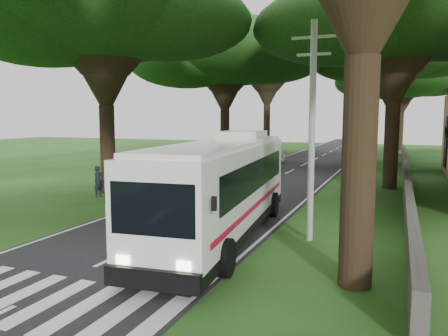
% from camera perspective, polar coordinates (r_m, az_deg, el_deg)
% --- Properties ---
extents(ground, '(140.00, 140.00, 0.00)m').
position_cam_1_polar(ground, '(13.84, -17.88, -12.95)').
color(ground, '#203F12').
rests_on(ground, ground).
extents(road, '(8.00, 120.00, 0.04)m').
position_cam_1_polar(road, '(36.26, 8.22, -0.67)').
color(road, black).
rests_on(road, ground).
extents(crosswalk, '(8.00, 3.00, 0.01)m').
position_cam_1_polar(crosswalk, '(12.48, -23.96, -15.41)').
color(crosswalk, silver).
rests_on(crosswalk, ground).
extents(property_wall, '(0.35, 50.00, 1.20)m').
position_cam_1_polar(property_wall, '(34.19, 22.63, -0.55)').
color(property_wall, '#383533').
rests_on(property_wall, ground).
extents(pole_near, '(1.60, 0.24, 8.00)m').
position_cam_1_polar(pole_near, '(16.24, 11.41, 5.14)').
color(pole_near, gray).
rests_on(pole_near, ground).
extents(pole_mid, '(1.60, 0.24, 8.00)m').
position_cam_1_polar(pole_mid, '(36.08, 17.27, 5.71)').
color(pole_mid, gray).
rests_on(pole_mid, ground).
extents(pole_far, '(1.60, 0.24, 8.00)m').
position_cam_1_polar(pole_far, '(56.04, 18.96, 5.87)').
color(pole_far, gray).
rests_on(pole_far, ground).
extents(tree_l_mida, '(14.10, 14.10, 13.73)m').
position_cam_1_polar(tree_l_mida, '(28.11, -15.46, 18.85)').
color(tree_l_mida, black).
rests_on(tree_l_mida, ground).
extents(tree_l_midb, '(15.67, 15.67, 14.14)m').
position_cam_1_polar(tree_l_midb, '(43.47, 0.12, 14.79)').
color(tree_l_midb, black).
rests_on(tree_l_midb, ground).
extents(tree_l_far, '(13.45, 13.45, 15.72)m').
position_cam_1_polar(tree_l_far, '(60.93, 5.70, 14.24)').
color(tree_l_far, black).
rests_on(tree_l_far, ground).
extents(tree_r_mida, '(15.43, 15.43, 14.42)m').
position_cam_1_polar(tree_r_mida, '(30.66, 21.66, 18.40)').
color(tree_r_mida, black).
rests_on(tree_r_mida, ground).
extents(tree_r_midb, '(14.28, 14.28, 14.36)m').
position_cam_1_polar(tree_r_midb, '(48.43, 21.20, 14.07)').
color(tree_r_midb, black).
rests_on(tree_r_midb, ground).
extents(tree_r_far, '(16.12, 16.12, 13.97)m').
position_cam_1_polar(tree_r_far, '(66.22, 22.28, 11.26)').
color(tree_r_far, black).
rests_on(tree_r_far, ground).
extents(coach_bus, '(3.86, 12.59, 3.65)m').
position_cam_1_polar(coach_bus, '(16.68, -0.12, -2.33)').
color(coach_bus, white).
rests_on(coach_bus, ground).
extents(distant_car_a, '(2.40, 4.20, 1.34)m').
position_cam_1_polar(distant_car_a, '(44.99, 7.05, 1.64)').
color(distant_car_a, silver).
rests_on(distant_car_a, road).
extents(distant_car_c, '(2.85, 4.81, 1.31)m').
position_cam_1_polar(distant_car_c, '(71.82, 17.42, 3.21)').
color(distant_car_c, '#9A3A16').
rests_on(distant_car_c, road).
extents(pedestrian, '(0.52, 0.71, 1.81)m').
position_cam_1_polar(pedestrian, '(26.07, -16.08, -1.71)').
color(pedestrian, black).
rests_on(pedestrian, ground).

